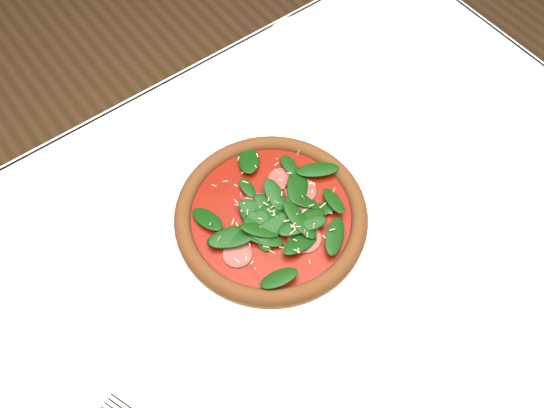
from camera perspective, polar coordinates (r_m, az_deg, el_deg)
ground at (r=1.59m, az=0.83°, el=-16.99°), size 6.00×6.00×0.00m
dining_table at (r=0.98m, az=1.31°, el=-7.75°), size 1.21×0.81×0.75m
plate at (r=0.90m, az=-0.09°, el=-1.56°), size 0.33×0.33×0.01m
pizza at (r=0.89m, az=-0.09°, el=-0.97°), size 0.36×0.36×0.04m
saucer_far at (r=1.13m, az=3.31°, el=14.61°), size 0.16×0.16×0.01m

